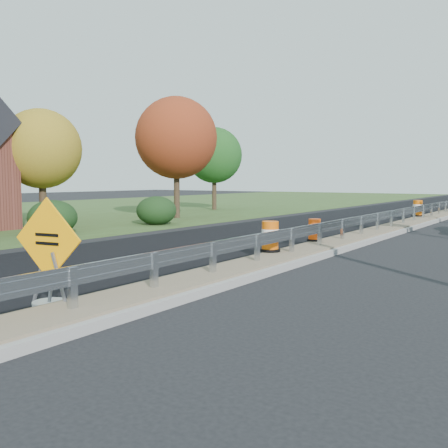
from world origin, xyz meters
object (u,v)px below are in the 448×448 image
Objects in this scene: barrel_median_near at (270,237)px; barrel_median_far at (418,209)px; barrel_median_mid at (314,230)px; caution_sign at (49,282)px.

barrel_median_far reaches higher than barrel_median_near.
barrel_median_far is at bearing 90.00° from barrel_median_mid.
caution_sign reaches higher than barrel_median_mid.
caution_sign is at bearing -90.81° from barrel_median_far.
barrel_median_near reaches higher than barrel_median_mid.
caution_sign is at bearing -92.69° from barrel_median_near.
barrel_median_far is (-0.00, 14.17, 0.08)m from barrel_median_mid.
barrel_median_far reaches higher than barrel_median_mid.
barrel_median_near is 17.30m from barrel_median_far.
barrel_median_near is at bearing -90.00° from barrel_median_mid.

